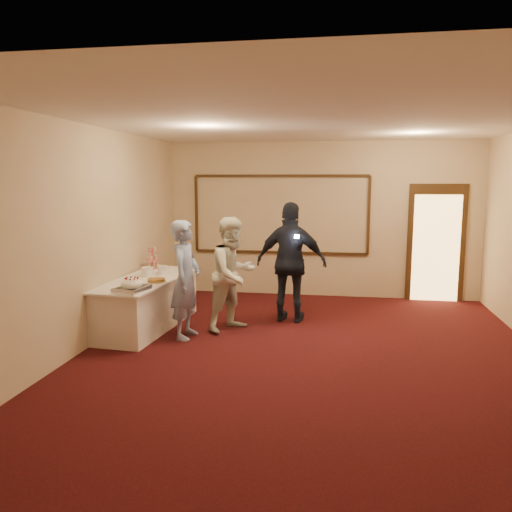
{
  "coord_description": "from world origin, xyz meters",
  "views": [
    {
      "loc": [
        0.34,
        -6.26,
        2.26
      ],
      "look_at": [
        -0.86,
        0.95,
        1.15
      ],
      "focal_mm": 35.0,
      "sensor_mm": 36.0,
      "label": 1
    }
  ],
  "objects_px": {
    "man": "(186,280)",
    "guest": "(291,263)",
    "pavlova_tray": "(132,286)",
    "tart": "(156,281)",
    "plate_stack_b": "(163,270)",
    "buffet_table": "(147,303)",
    "woman": "(233,274)",
    "plate_stack_a": "(147,272)",
    "cupcake_stand": "(153,260)"
  },
  "relations": [
    {
      "from": "pavlova_tray",
      "to": "woman",
      "type": "height_order",
      "value": "woman"
    },
    {
      "from": "plate_stack_a",
      "to": "woman",
      "type": "bearing_deg",
      "value": -1.31
    },
    {
      "from": "plate_stack_b",
      "to": "guest",
      "type": "distance_m",
      "value": 2.05
    },
    {
      "from": "pavlova_tray",
      "to": "woman",
      "type": "xyz_separation_m",
      "value": [
        1.19,
        0.99,
        0.01
      ]
    },
    {
      "from": "cupcake_stand",
      "to": "guest",
      "type": "relative_size",
      "value": 0.21
    },
    {
      "from": "cupcake_stand",
      "to": "plate_stack_b",
      "type": "distance_m",
      "value": 0.66
    },
    {
      "from": "man",
      "to": "plate_stack_a",
      "type": "bearing_deg",
      "value": 60.26
    },
    {
      "from": "plate_stack_b",
      "to": "tart",
      "type": "bearing_deg",
      "value": -78.92
    },
    {
      "from": "man",
      "to": "guest",
      "type": "relative_size",
      "value": 0.89
    },
    {
      "from": "plate_stack_b",
      "to": "man",
      "type": "distance_m",
      "value": 0.95
    },
    {
      "from": "buffet_table",
      "to": "plate_stack_b",
      "type": "height_order",
      "value": "plate_stack_b"
    },
    {
      "from": "buffet_table",
      "to": "man",
      "type": "xyz_separation_m",
      "value": [
        0.75,
        -0.38,
        0.47
      ]
    },
    {
      "from": "buffet_table",
      "to": "guest",
      "type": "distance_m",
      "value": 2.34
    },
    {
      "from": "tart",
      "to": "pavlova_tray",
      "type": "bearing_deg",
      "value": -99.74
    },
    {
      "from": "plate_stack_b",
      "to": "woman",
      "type": "height_order",
      "value": "woman"
    },
    {
      "from": "buffet_table",
      "to": "tart",
      "type": "height_order",
      "value": "tart"
    },
    {
      "from": "cupcake_stand",
      "to": "tart",
      "type": "relative_size",
      "value": 1.36
    },
    {
      "from": "woman",
      "to": "guest",
      "type": "relative_size",
      "value": 0.9
    },
    {
      "from": "buffet_table",
      "to": "plate_stack_a",
      "type": "height_order",
      "value": "plate_stack_a"
    },
    {
      "from": "buffet_table",
      "to": "cupcake_stand",
      "type": "height_order",
      "value": "cupcake_stand"
    },
    {
      "from": "cupcake_stand",
      "to": "plate_stack_b",
      "type": "height_order",
      "value": "cupcake_stand"
    },
    {
      "from": "pavlova_tray",
      "to": "cupcake_stand",
      "type": "bearing_deg",
      "value": 102.27
    },
    {
      "from": "man",
      "to": "guest",
      "type": "height_order",
      "value": "guest"
    },
    {
      "from": "buffet_table",
      "to": "plate_stack_b",
      "type": "bearing_deg",
      "value": 68.5
    },
    {
      "from": "buffet_table",
      "to": "pavlova_tray",
      "type": "height_order",
      "value": "pavlova_tray"
    },
    {
      "from": "buffet_table",
      "to": "man",
      "type": "bearing_deg",
      "value": -26.68
    },
    {
      "from": "plate_stack_a",
      "to": "plate_stack_b",
      "type": "relative_size",
      "value": 1.09
    },
    {
      "from": "buffet_table",
      "to": "pavlova_tray",
      "type": "bearing_deg",
      "value": -80.34
    },
    {
      "from": "pavlova_tray",
      "to": "tart",
      "type": "xyz_separation_m",
      "value": [
        0.11,
        0.63,
        -0.05
      ]
    },
    {
      "from": "man",
      "to": "plate_stack_b",
      "type": "bearing_deg",
      "value": 43.1
    },
    {
      "from": "guest",
      "to": "buffet_table",
      "type": "bearing_deg",
      "value": 24.69
    },
    {
      "from": "pavlova_tray",
      "to": "man",
      "type": "distance_m",
      "value": 0.79
    },
    {
      "from": "plate_stack_a",
      "to": "woman",
      "type": "distance_m",
      "value": 1.38
    },
    {
      "from": "tart",
      "to": "woman",
      "type": "relative_size",
      "value": 0.17
    },
    {
      "from": "buffet_table",
      "to": "woman",
      "type": "relative_size",
      "value": 1.36
    },
    {
      "from": "pavlova_tray",
      "to": "guest",
      "type": "xyz_separation_m",
      "value": [
        2.01,
        1.6,
        0.11
      ]
    },
    {
      "from": "man",
      "to": "woman",
      "type": "xyz_separation_m",
      "value": [
        0.6,
        0.48,
        0.01
      ]
    },
    {
      "from": "pavlova_tray",
      "to": "tart",
      "type": "bearing_deg",
      "value": 80.26
    },
    {
      "from": "plate_stack_a",
      "to": "man",
      "type": "bearing_deg",
      "value": -33.07
    },
    {
      "from": "woman",
      "to": "plate_stack_a",
      "type": "bearing_deg",
      "value": 124.31
    },
    {
      "from": "plate_stack_b",
      "to": "guest",
      "type": "bearing_deg",
      "value": 9.91
    },
    {
      "from": "woman",
      "to": "guest",
      "type": "bearing_deg",
      "value": -17.84
    },
    {
      "from": "plate_stack_a",
      "to": "guest",
      "type": "relative_size",
      "value": 0.1
    },
    {
      "from": "plate_stack_a",
      "to": "buffet_table",
      "type": "bearing_deg",
      "value": -75.12
    },
    {
      "from": "plate_stack_b",
      "to": "tart",
      "type": "xyz_separation_m",
      "value": [
        0.12,
        -0.61,
        -0.04
      ]
    },
    {
      "from": "cupcake_stand",
      "to": "man",
      "type": "distance_m",
      "value": 1.6
    },
    {
      "from": "tart",
      "to": "guest",
      "type": "height_order",
      "value": "guest"
    },
    {
      "from": "pavlova_tray",
      "to": "woman",
      "type": "bearing_deg",
      "value": 39.75
    },
    {
      "from": "cupcake_stand",
      "to": "buffet_table",
      "type": "bearing_deg",
      "value": -75.18
    },
    {
      "from": "pavlova_tray",
      "to": "tart",
      "type": "height_order",
      "value": "pavlova_tray"
    }
  ]
}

